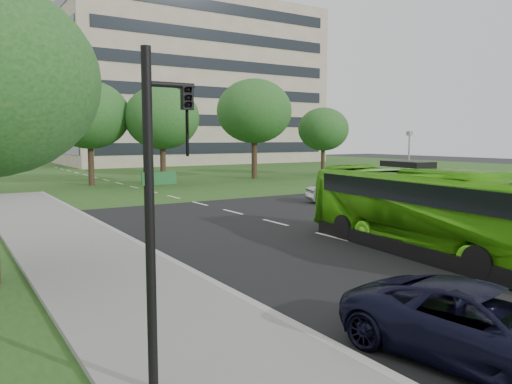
% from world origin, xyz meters
% --- Properties ---
extents(ground, '(160.00, 160.00, 0.00)m').
position_xyz_m(ground, '(0.00, 0.00, 0.00)').
color(ground, black).
rests_on(ground, ground).
extents(street_surfaces, '(120.00, 120.00, 0.15)m').
position_xyz_m(street_surfaces, '(-0.38, 22.75, 0.03)').
color(street_surfaces, black).
rests_on(street_surfaces, ground).
extents(office_building, '(40.10, 20.10, 25.00)m').
position_xyz_m(office_building, '(21.96, 61.96, 12.50)').
color(office_building, gray).
rests_on(office_building, ground).
extents(tree_park_b, '(6.59, 6.59, 8.64)m').
position_xyz_m(tree_park_b, '(-2.44, 29.54, 5.82)').
color(tree_park_b, black).
rests_on(tree_park_b, ground).
extents(tree_park_c, '(6.25, 6.25, 8.30)m').
position_xyz_m(tree_park_c, '(2.87, 26.94, 5.63)').
color(tree_park_c, black).
rests_on(tree_park_c, ground).
extents(tree_park_d, '(7.27, 7.27, 9.61)m').
position_xyz_m(tree_park_d, '(12.83, 28.26, 6.50)').
color(tree_park_d, black).
rests_on(tree_park_d, ground).
extents(tree_park_e, '(5.37, 5.37, 7.16)m').
position_xyz_m(tree_park_e, '(21.50, 28.28, 4.87)').
color(tree_park_e, black).
rests_on(tree_park_e, ground).
extents(bus, '(3.45, 10.61, 2.90)m').
position_xyz_m(bus, '(1.00, -1.76, 1.45)').
color(bus, '#4EB815').
rests_on(bus, ground).
extents(sedan, '(4.14, 2.64, 1.29)m').
position_xyz_m(sedan, '(7.46, 10.00, 0.64)').
color(sedan, '#A5A5A9').
rests_on(sedan, ground).
extents(suv, '(3.11, 5.26, 1.37)m').
position_xyz_m(suv, '(-5.25, -8.00, 0.69)').
color(suv, black).
rests_on(suv, ground).
extents(traffic_light, '(0.84, 0.22, 5.23)m').
position_xyz_m(traffic_light, '(-10.34, -6.00, 3.07)').
color(traffic_light, black).
rests_on(traffic_light, ground).
extents(camera_pole, '(0.37, 0.32, 4.43)m').
position_xyz_m(camera_pole, '(16.00, 12.00, 2.86)').
color(camera_pole, gray).
rests_on(camera_pole, ground).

